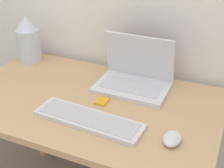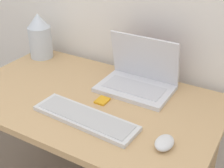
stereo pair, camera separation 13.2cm
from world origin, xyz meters
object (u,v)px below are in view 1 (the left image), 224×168
mp3_player (102,101)px  keyboard (88,119)px  vase (28,39)px  laptop (134,76)px  mouse (172,139)px

mp3_player → keyboard: bearing=-84.9°
keyboard → vase: size_ratio=1.80×
keyboard → mp3_player: 0.15m
laptop → mp3_player: 0.22m
keyboard → mp3_player: size_ratio=7.26×
keyboard → vase: (-0.57, 0.39, 0.12)m
keyboard → mouse: size_ratio=4.85×
laptop → vase: vase is taller
vase → mp3_player: bearing=-23.2°
mouse → vase: size_ratio=0.37×
laptop → vase: 0.65m
mouse → mp3_player: (-0.35, 0.15, -0.01)m
keyboard → mp3_player: (-0.01, 0.15, -0.01)m
keyboard → laptop: bearing=78.9°
vase → mouse: bearing=-22.9°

